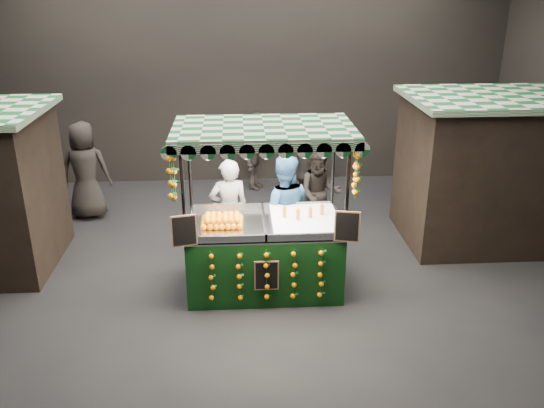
{
  "coord_description": "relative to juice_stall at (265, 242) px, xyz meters",
  "views": [
    {
      "loc": [
        0.03,
        -7.64,
        4.42
      ],
      "look_at": [
        0.54,
        0.39,
        1.19
      ],
      "focal_mm": 37.44,
      "sensor_mm": 36.0,
      "label": 1
    }
  ],
  "objects": [
    {
      "name": "shopper_4",
      "position": [
        -3.32,
        3.03,
        0.17
      ],
      "size": [
        0.94,
        0.62,
        1.91
      ],
      "rotation": [
        0.0,
        0.0,
        3.13
      ],
      "color": "#2A2522",
      "rests_on": "ground"
    },
    {
      "name": "shopper_3",
      "position": [
        0.04,
        4.43,
        0.07
      ],
      "size": [
        1.01,
        1.26,
        1.71
      ],
      "rotation": [
        0.0,
        0.0,
        1.18
      ],
      "color": "black",
      "rests_on": "ground"
    },
    {
      "name": "juice_stall",
      "position": [
        0.0,
        0.0,
        0.0
      ],
      "size": [
        2.61,
        1.53,
        2.53
      ],
      "color": "black",
      "rests_on": "ground"
    },
    {
      "name": "vendor_grey",
      "position": [
        -0.53,
        0.96,
        0.1
      ],
      "size": [
        0.7,
        0.52,
        1.77
      ],
      "rotation": [
        0.0,
        0.0,
        3.29
      ],
      "color": "gray",
      "rests_on": "ground"
    },
    {
      "name": "neighbour_stall_right",
      "position": [
        4.0,
        1.59,
        0.53
      ],
      "size": [
        3.0,
        2.2,
        2.6
      ],
      "color": "black",
      "rests_on": "ground"
    },
    {
      "name": "shopper_0",
      "position": [
        -4.9,
        3.04,
        0.13
      ],
      "size": [
        0.67,
        0.44,
        1.81
      ],
      "rotation": [
        0.0,
        0.0,
        0.01
      ],
      "color": "black",
      "rests_on": "ground"
    },
    {
      "name": "shopper_1",
      "position": [
        1.08,
        1.89,
        0.03
      ],
      "size": [
        0.82,
        0.66,
        1.62
      ],
      "rotation": [
        0.0,
        0.0,
        -0.07
      ],
      "color": "black",
      "rests_on": "ground"
    },
    {
      "name": "market_hall",
      "position": [
        -0.4,
        0.09,
        2.6
      ],
      "size": [
        12.1,
        10.1,
        5.05
      ],
      "color": "black",
      "rests_on": "ground"
    },
    {
      "name": "ground",
      "position": [
        -0.4,
        0.09,
        -0.78
      ],
      "size": [
        12.0,
        12.0,
        0.0
      ],
      "primitive_type": "plane",
      "color": "black",
      "rests_on": "ground"
    },
    {
      "name": "vendor_blue",
      "position": [
        0.34,
        0.83,
        0.15
      ],
      "size": [
        0.95,
        0.76,
        1.86
      ],
      "rotation": [
        0.0,
        0.0,
        3.08
      ],
      "color": "#295384",
      "rests_on": "ground"
    },
    {
      "name": "shopper_2",
      "position": [
        1.0,
        3.17,
        -0.03
      ],
      "size": [
        0.89,
        0.87,
        1.5
      ],
      "rotation": [
        0.0,
        0.0,
        2.37
      ],
      "color": "#272320",
      "rests_on": "ground"
    }
  ]
}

